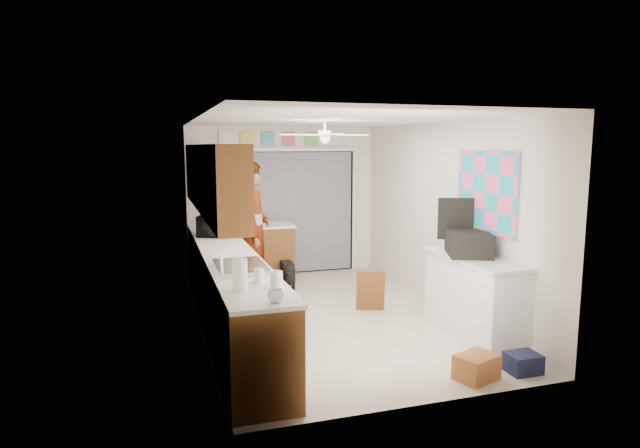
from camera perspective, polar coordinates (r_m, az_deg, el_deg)
floor at (r=7.01m, az=0.99°, el=-9.80°), size 5.00×5.00×0.00m
ceiling at (r=6.67m, az=1.05°, el=11.07°), size 5.00×5.00×0.00m
wall_back at (r=9.11m, az=-3.96°, el=2.46°), size 3.20×0.00×3.20m
wall_front at (r=4.46m, az=11.26°, el=-3.91°), size 3.20×0.00×3.20m
wall_left at (r=6.41m, az=-12.68°, el=-0.24°), size 0.00×5.00×5.00m
wall_right at (r=7.39m, az=12.88°, el=0.88°), size 0.00×5.00×5.00m
left_base_cabinets at (r=6.60m, az=-9.85°, el=-7.00°), size 0.60×4.80×0.90m
left_countertop at (r=6.49m, az=-9.86°, el=-3.00°), size 0.62×4.80×0.04m
upper_cabinets at (r=6.56m, az=-11.59°, el=4.83°), size 0.32×4.00×0.80m
sink_basin at (r=5.52m, az=-8.48°, el=-4.61°), size 0.50×0.76×0.06m
faucet at (r=5.47m, az=-10.47°, el=-3.75°), size 0.03×0.03×0.22m
peninsula_base at (r=8.65m, az=-6.36°, el=-3.26°), size 1.00×0.60×0.90m
peninsula_top at (r=8.57m, az=-6.41°, el=-0.18°), size 1.04×0.64×0.04m
back_opening_recess at (r=9.17m, az=-2.39°, el=1.25°), size 2.00×0.06×2.10m
curtain_panel at (r=9.13m, az=-2.32°, el=1.22°), size 1.90×0.03×2.05m
door_trim_left at (r=8.93m, az=-8.67°, el=0.97°), size 0.06×0.04×2.10m
door_trim_right at (r=9.46m, az=3.64°, el=1.45°), size 0.06×0.04×2.10m
door_trim_head at (r=9.07m, az=-2.38°, el=7.95°), size 2.10×0.04×0.06m
header_frame_0 at (r=8.92m, az=-7.79°, el=9.03°), size 0.22×0.02×0.22m
header_frame_1 at (r=8.98m, az=-5.56°, el=9.06°), size 0.22×0.02×0.22m
header_frame_2 at (r=9.06m, az=-3.36°, el=9.08°), size 0.22×0.02×0.22m
header_frame_3 at (r=9.17m, az=-0.91°, el=9.08°), size 0.22×0.02×0.22m
header_frame_4 at (r=9.29m, az=1.49°, el=9.07°), size 0.22×0.02×0.22m
route66_sign at (r=8.86m, az=-10.04°, el=8.98°), size 0.22×0.02×0.26m
right_counter_base at (r=6.42m, az=16.14°, el=-7.67°), size 0.50×1.40×0.90m
right_counter_top at (r=6.30m, az=16.24°, el=-3.56°), size 0.54×1.44×0.04m
abstract_painting at (r=6.49m, az=17.29°, el=3.26°), size 0.03×1.15×0.95m
ceiling_fan at (r=6.85m, az=0.51°, el=9.49°), size 1.14×1.14×0.24m
microwave at (r=7.59m, az=-11.15°, el=-0.10°), size 0.55×0.63×0.30m
cup at (r=4.33m, az=-4.77°, el=-7.65°), size 0.17×0.17×0.10m
jar_a at (r=4.72m, az=-4.68°, el=-5.98°), size 0.15×0.15×0.16m
jar_b at (r=4.93m, az=-6.52°, el=-5.49°), size 0.10×0.10×0.14m
paper_towel_roll at (r=4.66m, az=-8.56°, el=-5.41°), size 0.15×0.15×0.29m
suitcase at (r=6.36m, az=15.55°, el=-2.04°), size 0.66×0.75×0.26m
suitcase_rim at (r=6.38m, az=15.51°, el=-3.01°), size 0.63×0.71×0.02m
suitcase_lid at (r=6.56m, az=14.27°, el=0.54°), size 0.40×0.19×0.50m
cardboard_box at (r=5.41m, az=16.35°, el=-14.44°), size 0.45×0.39×0.24m
navy_crate at (r=5.71m, az=20.82°, el=-13.68°), size 0.31×0.26×0.19m
cabinet_door_panel at (r=7.16m, az=5.40°, el=-7.10°), size 0.40×0.26×0.56m
man at (r=7.57m, az=-7.12°, el=-0.81°), size 0.65×0.82×1.97m
dog at (r=8.33m, az=-3.55°, el=-5.23°), size 0.29×0.60×0.46m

